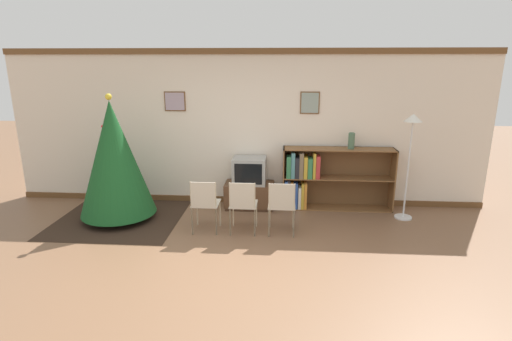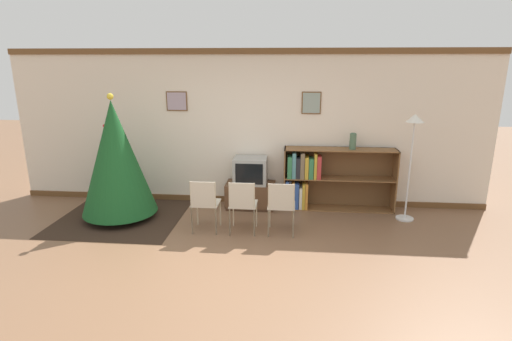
% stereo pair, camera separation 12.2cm
% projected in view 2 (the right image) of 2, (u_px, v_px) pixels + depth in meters
% --- Properties ---
extents(ground_plane, '(24.00, 24.00, 0.00)m').
position_uv_depth(ground_plane, '(224.00, 271.00, 4.90)').
color(ground_plane, brown).
extents(wall_back, '(8.35, 0.11, 2.70)m').
position_uv_depth(wall_back, '(247.00, 128.00, 6.98)').
color(wall_back, silver).
rests_on(wall_back, ground_plane).
extents(area_rug, '(1.97, 1.88, 0.01)m').
position_uv_depth(area_rug, '(122.00, 217.00, 6.58)').
color(area_rug, '#332319').
rests_on(area_rug, ground_plane).
extents(christmas_tree, '(1.18, 1.18, 2.01)m').
position_uv_depth(christmas_tree, '(116.00, 158.00, 6.31)').
color(christmas_tree, maroon).
rests_on(christmas_tree, area_rug).
extents(tv_console, '(0.85, 0.47, 0.45)m').
position_uv_depth(tv_console, '(251.00, 195.00, 6.98)').
color(tv_console, '#412A1A').
rests_on(tv_console, ground_plane).
extents(television, '(0.56, 0.46, 0.45)m').
position_uv_depth(television, '(250.00, 171.00, 6.86)').
color(television, '#9E9E99').
rests_on(television, tv_console).
extents(folding_chair_left, '(0.40, 0.40, 0.82)m').
position_uv_depth(folding_chair_left, '(205.00, 202.00, 5.90)').
color(folding_chair_left, '#BCB29E').
rests_on(folding_chair_left, ground_plane).
extents(folding_chair_center, '(0.40, 0.40, 0.82)m').
position_uv_depth(folding_chair_center, '(243.00, 204.00, 5.85)').
color(folding_chair_center, '#BCB29E').
rests_on(folding_chair_center, ground_plane).
extents(folding_chair_right, '(0.40, 0.40, 0.82)m').
position_uv_depth(folding_chair_right, '(281.00, 205.00, 5.80)').
color(folding_chair_right, '#BCB29E').
rests_on(folding_chair_right, ground_plane).
extents(bookshelf, '(1.88, 0.36, 1.07)m').
position_uv_depth(bookshelf, '(318.00, 179.00, 6.86)').
color(bookshelf, brown).
rests_on(bookshelf, ground_plane).
extents(vase, '(0.11, 0.11, 0.27)m').
position_uv_depth(vase, '(353.00, 141.00, 6.62)').
color(vase, '#47664C').
rests_on(vase, bookshelf).
extents(standing_lamp, '(0.28, 0.28, 1.71)m').
position_uv_depth(standing_lamp, '(413.00, 140.00, 6.16)').
color(standing_lamp, silver).
rests_on(standing_lamp, ground_plane).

